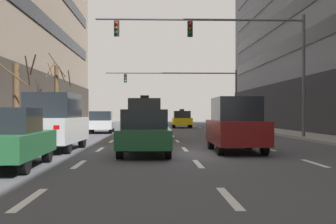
{
  "coord_description": "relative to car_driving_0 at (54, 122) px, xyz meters",
  "views": [
    {
      "loc": [
        -1.32,
        -15.41,
        1.45
      ],
      "look_at": [
        0.03,
        20.64,
        1.52
      ],
      "focal_mm": 46.96,
      "sensor_mm": 36.0,
      "label": 1
    }
  ],
  "objects": [
    {
      "name": "ground_plane",
      "position": [
        5.08,
        -1.62,
        -1.09
      ],
      "size": [
        120.0,
        120.0,
        0.0
      ],
      "primitive_type": "plane",
      "color": "#424247"
    },
    {
      "name": "lane_stripe_l1_s2",
      "position": [
        1.72,
        -9.62,
        -1.08
      ],
      "size": [
        0.16,
        2.0,
        0.01
      ],
      "primitive_type": "cube",
      "color": "silver",
      "rests_on": "ground"
    },
    {
      "name": "lane_stripe_l1_s3",
      "position": [
        1.72,
        -4.62,
        -1.08
      ],
      "size": [
        0.16,
        2.0,
        0.01
      ],
      "primitive_type": "cube",
      "color": "silver",
      "rests_on": "ground"
    },
    {
      "name": "lane_stripe_l1_s4",
      "position": [
        1.72,
        0.38,
        -1.08
      ],
      "size": [
        0.16,
        2.0,
        0.01
      ],
      "primitive_type": "cube",
      "color": "silver",
      "rests_on": "ground"
    },
    {
      "name": "lane_stripe_l1_s5",
      "position": [
        1.72,
        5.38,
        -1.08
      ],
      "size": [
        0.16,
        2.0,
        0.01
      ],
      "primitive_type": "cube",
      "color": "silver",
      "rests_on": "ground"
    },
    {
      "name": "lane_stripe_l1_s6",
      "position": [
        1.72,
        10.38,
        -1.08
      ],
      "size": [
        0.16,
        2.0,
        0.01
      ],
      "primitive_type": "cube",
      "color": "silver",
      "rests_on": "ground"
    },
    {
      "name": "lane_stripe_l1_s7",
      "position": [
        1.72,
        15.38,
        -1.08
      ],
      "size": [
        0.16,
        2.0,
        0.01
      ],
      "primitive_type": "cube",
      "color": "silver",
      "rests_on": "ground"
    },
    {
      "name": "lane_stripe_l1_s8",
      "position": [
        1.72,
        20.38,
        -1.08
      ],
      "size": [
        0.16,
        2.0,
        0.01
      ],
      "primitive_type": "cube",
      "color": "silver",
      "rests_on": "ground"
    },
    {
      "name": "lane_stripe_l1_s9",
      "position": [
        1.72,
        25.38,
        -1.08
      ],
      "size": [
        0.16,
        2.0,
        0.01
      ],
      "primitive_type": "cube",
      "color": "silver",
      "rests_on": "ground"
    },
    {
      "name": "lane_stripe_l1_s10",
      "position": [
        1.72,
        30.38,
        -1.08
      ],
      "size": [
        0.16,
        2.0,
        0.01
      ],
      "primitive_type": "cube",
      "color": "silver",
      "rests_on": "ground"
    },
    {
      "name": "lane_stripe_l2_s2",
      "position": [
        5.08,
        -9.62,
        -1.08
      ],
      "size": [
        0.16,
        2.0,
        0.01
      ],
      "primitive_type": "cube",
      "color": "silver",
      "rests_on": "ground"
    },
    {
      "name": "lane_stripe_l2_s3",
      "position": [
        5.08,
        -4.62,
        -1.08
      ],
      "size": [
        0.16,
        2.0,
        0.01
      ],
      "primitive_type": "cube",
      "color": "silver",
      "rests_on": "ground"
    },
    {
      "name": "lane_stripe_l2_s4",
      "position": [
        5.08,
        0.38,
        -1.08
      ],
      "size": [
        0.16,
        2.0,
        0.01
      ],
      "primitive_type": "cube",
      "color": "silver",
      "rests_on": "ground"
    },
    {
      "name": "lane_stripe_l2_s5",
      "position": [
        5.08,
        5.38,
        -1.08
      ],
      "size": [
        0.16,
        2.0,
        0.01
      ],
      "primitive_type": "cube",
      "color": "silver",
      "rests_on": "ground"
    },
    {
      "name": "lane_stripe_l2_s6",
      "position": [
        5.08,
        10.38,
        -1.08
      ],
      "size": [
        0.16,
        2.0,
        0.01
      ],
      "primitive_type": "cube",
      "color": "silver",
      "rests_on": "ground"
    },
    {
      "name": "lane_stripe_l2_s7",
      "position": [
        5.08,
        15.38,
        -1.08
      ],
      "size": [
        0.16,
        2.0,
        0.01
      ],
      "primitive_type": "cube",
      "color": "silver",
      "rests_on": "ground"
    },
    {
      "name": "lane_stripe_l2_s8",
      "position": [
        5.08,
        20.38,
        -1.08
      ],
      "size": [
        0.16,
        2.0,
        0.01
      ],
      "primitive_type": "cube",
      "color": "silver",
      "rests_on": "ground"
    },
    {
      "name": "lane_stripe_l2_s9",
      "position": [
        5.08,
        25.38,
        -1.08
      ],
      "size": [
        0.16,
        2.0,
        0.01
      ],
      "primitive_type": "cube",
      "color": "silver",
      "rests_on": "ground"
    },
    {
      "name": "lane_stripe_l2_s10",
      "position": [
        5.08,
        30.38,
        -1.08
      ],
      "size": [
        0.16,
        2.0,
        0.01
      ],
      "primitive_type": "cube",
      "color": "silver",
      "rests_on": "ground"
    },
    {
      "name": "lane_stripe_l3_s3",
      "position": [
        8.44,
        -4.62,
        -1.08
      ],
      "size": [
        0.16,
        2.0,
        0.01
      ],
      "primitive_type": "cube",
      "color": "silver",
      "rests_on": "ground"
    },
    {
      "name": "lane_stripe_l3_s4",
      "position": [
        8.44,
        0.38,
        -1.08
      ],
      "size": [
        0.16,
        2.0,
        0.01
      ],
      "primitive_type": "cube",
      "color": "silver",
      "rests_on": "ground"
    },
    {
      "name": "lane_stripe_l3_s5",
      "position": [
        8.44,
        5.38,
        -1.08
      ],
      "size": [
        0.16,
        2.0,
        0.01
      ],
      "primitive_type": "cube",
      "color": "silver",
      "rests_on": "ground"
    },
    {
      "name": "lane_stripe_l3_s6",
      "position": [
        8.44,
        10.38,
        -1.08
      ],
      "size": [
        0.16,
        2.0,
        0.01
      ],
      "primitive_type": "cube",
      "color": "silver",
      "rests_on": "ground"
    },
    {
      "name": "lane_stripe_l3_s7",
      "position": [
        8.44,
        15.38,
        -1.08
      ],
      "size": [
        0.16,
        2.0,
        0.01
      ],
      "primitive_type": "cube",
      "color": "silver",
      "rests_on": "ground"
    },
    {
      "name": "lane_stripe_l3_s8",
      "position": [
        8.44,
        20.38,
        -1.08
      ],
      "size": [
        0.16,
        2.0,
        0.01
      ],
      "primitive_type": "cube",
      "color": "silver",
      "rests_on": "ground"
    },
    {
      "name": "lane_stripe_l3_s9",
      "position": [
        8.44,
        25.38,
        -1.08
      ],
      "size": [
        0.16,
        2.0,
        0.01
      ],
      "primitive_type": "cube",
      "color": "silver",
      "rests_on": "ground"
    },
    {
      "name": "lane_stripe_l3_s10",
      "position": [
        8.44,
        30.38,
        -1.08
      ],
      "size": [
        0.16,
        2.0,
        0.01
      ],
      "primitive_type": "cube",
      "color": "silver",
      "rests_on": "ground"
    },
    {
      "name": "car_driving_0",
      "position": [
        0.0,
        0.0,
        0.0
      ],
      "size": [
        2.04,
        4.58,
        2.19
      ],
      "color": "black",
      "rests_on": "ground"
    },
    {
      "name": "car_driving_1",
      "position": [
        -0.02,
        -5.44,
        -0.31
      ],
      "size": [
        1.87,
        4.26,
        1.58
      ],
      "color": "black",
      "rests_on": "ground"
    },
    {
      "name": "car_driving_2",
      "position": [
        6.87,
        -0.9,
        -0.08
      ],
      "size": [
        1.78,
        4.19,
        2.02
      ],
      "color": "black",
      "rests_on": "ground"
    },
    {
      "name": "car_driving_3",
      "position": [
        3.53,
        -2.02,
        -0.32
      ],
      "size": [
        1.77,
        4.17,
        1.56
      ],
      "color": "black",
      "rests_on": "ground"
    },
    {
      "name": "taxi_driving_4",
      "position": [
        3.38,
        6.53,
        0.01
      ],
      "size": [
        1.92,
        4.56,
        2.39
      ],
      "color": "black",
      "rests_on": "ground"
    },
    {
      "name": "car_driving_5",
      "position": [
        0.11,
        14.83,
        -0.32
      ],
      "size": [
        1.87,
        4.22,
        1.56
      ],
      "color": "black",
      "rests_on": "ground"
    },
    {
      "name": "taxi_driving_6",
      "position": [
        6.7,
        25.63,
        -0.28
      ],
      "size": [
        1.88,
        4.39,
        1.82
      ],
      "color": "black",
      "rests_on": "ground"
    },
    {
      "name": "traffic_signal_0",
      "position": [
        8.14,
        7.0,
        4.08
      ],
      "size": [
        11.59,
        0.35,
        6.78
      ],
      "color": "#4C4C51",
      "rests_on": "sidewalk_right"
    },
    {
      "name": "traffic_signal_1",
      "position": [
        7.64,
        26.48,
        3.21
      ],
      "size": [
        13.06,
        0.35,
        5.58
      ],
      "color": "#4C4C51",
      "rests_on": "sidewalk_right"
    },
    {
      "name": "street_tree_0",
      "position": [
        -2.67,
        12.93,
        1.51
      ],
      "size": [
        1.68,
        1.73,
        5.29
      ],
      "color": "#4C3823",
      "rests_on": "sidewalk_left"
    },
    {
      "name": "street_tree_1",
      "position": [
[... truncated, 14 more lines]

